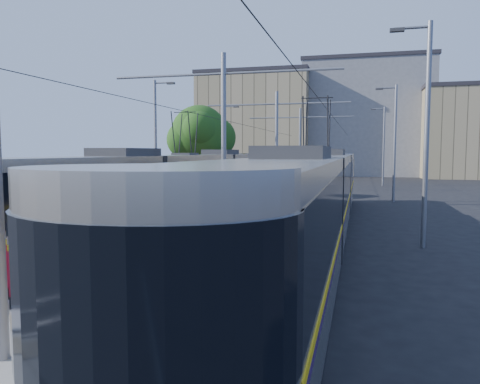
# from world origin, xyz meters

# --- Properties ---
(ground) EXTENTS (160.00, 160.00, 0.00)m
(ground) POSITION_xyz_m (0.00, 0.00, 0.00)
(ground) COLOR black
(ground) RESTS_ON ground
(platform) EXTENTS (4.00, 50.00, 0.30)m
(platform) POSITION_xyz_m (0.00, 17.00, 0.15)
(platform) COLOR gray
(platform) RESTS_ON ground
(tactile_strip_left) EXTENTS (0.70, 50.00, 0.01)m
(tactile_strip_left) POSITION_xyz_m (-1.45, 17.00, 0.30)
(tactile_strip_left) COLOR gray
(tactile_strip_left) RESTS_ON platform
(tactile_strip_right) EXTENTS (0.70, 50.00, 0.01)m
(tactile_strip_right) POSITION_xyz_m (1.45, 17.00, 0.30)
(tactile_strip_right) COLOR gray
(tactile_strip_right) RESTS_ON platform
(rails) EXTENTS (8.71, 70.00, 0.03)m
(rails) POSITION_xyz_m (0.00, 17.00, 0.02)
(rails) COLOR gray
(rails) RESTS_ON ground
(tram_left) EXTENTS (2.43, 32.13, 5.50)m
(tram_left) POSITION_xyz_m (-3.60, 13.11, 1.70)
(tram_left) COLOR black
(tram_left) RESTS_ON ground
(tram_right) EXTENTS (2.43, 31.04, 5.50)m
(tram_right) POSITION_xyz_m (3.60, 8.33, 1.86)
(tram_right) COLOR black
(tram_right) RESTS_ON ground
(catenary) EXTENTS (9.20, 70.00, 7.00)m
(catenary) POSITION_xyz_m (0.00, 14.15, 4.52)
(catenary) COLOR slate
(catenary) RESTS_ON platform
(street_lamps) EXTENTS (15.18, 38.22, 8.00)m
(street_lamps) POSITION_xyz_m (-0.00, 21.00, 4.18)
(street_lamps) COLOR slate
(street_lamps) RESTS_ON ground
(shelter) EXTENTS (0.76, 1.19, 2.56)m
(shelter) POSITION_xyz_m (0.15, 13.37, 1.64)
(shelter) COLOR black
(shelter) RESTS_ON platform
(tree) EXTENTS (4.84, 4.47, 7.03)m
(tree) POSITION_xyz_m (-6.50, 24.61, 4.75)
(tree) COLOR #382314
(tree) RESTS_ON ground
(building_left) EXTENTS (16.32, 12.24, 15.09)m
(building_left) POSITION_xyz_m (-10.00, 60.00, 7.55)
(building_left) COLOR #9B8A69
(building_left) RESTS_ON ground
(building_centre) EXTENTS (18.36, 14.28, 16.79)m
(building_centre) POSITION_xyz_m (6.00, 64.00, 8.41)
(building_centre) COLOR gray
(building_centre) RESTS_ON ground
(building_right) EXTENTS (14.28, 10.20, 12.04)m
(building_right) POSITION_xyz_m (20.00, 58.00, 6.03)
(building_right) COLOR #9B8A69
(building_right) RESTS_ON ground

